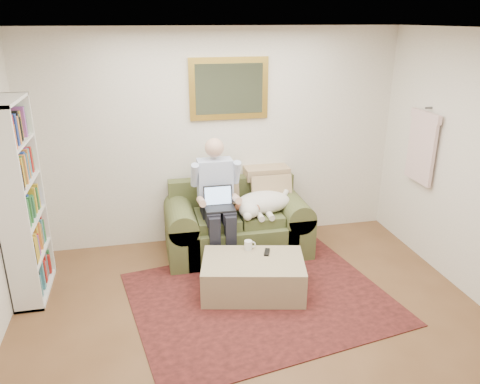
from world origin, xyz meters
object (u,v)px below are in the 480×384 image
object	(u,v)px
laptop	(219,202)
coffee_mug	(248,245)
bookshelf	(21,202)
ottoman	(253,276)
sofa	(237,229)
sleeping_dog	(264,202)
seated_man	(218,203)

from	to	relation	value
laptop	coffee_mug	distance (m)	0.62
bookshelf	ottoman	bearing A→B (deg)	-12.88
sofa	bookshelf	size ratio (longest dim) A/B	0.84
sleeping_dog	ottoman	xyz separation A→B (m)	(-0.34, -0.86, -0.46)
seated_man	bookshelf	distance (m)	2.03
sofa	sleeping_dog	distance (m)	0.47
bookshelf	sleeping_dog	bearing A→B (deg)	7.92
sofa	laptop	distance (m)	0.56
seated_man	ottoman	size ratio (longest dim) A/B	1.38
ottoman	coffee_mug	world-z (taller)	coffee_mug
sleeping_dog	ottoman	bearing A→B (deg)	-111.33
sofa	sleeping_dog	xyz separation A→B (m)	(0.30, -0.09, 0.35)
ottoman	bookshelf	size ratio (longest dim) A/B	0.51
seated_man	bookshelf	bearing A→B (deg)	-171.86
ottoman	coffee_mug	size ratio (longest dim) A/B	10.29
sofa	laptop	world-z (taller)	laptop
seated_man	ottoman	world-z (taller)	seated_man
sleeping_dog	seated_man	bearing A→B (deg)	-172.87
laptop	ottoman	distance (m)	0.94
sleeping_dog	ottoman	distance (m)	1.03
laptop	sofa	bearing A→B (deg)	41.02
sofa	coffee_mug	bearing A→B (deg)	-92.26
bookshelf	coffee_mug	bearing A→B (deg)	-6.86
seated_man	bookshelf	world-z (taller)	bookshelf
sleeping_dog	laptop	bearing A→B (deg)	-166.36
sofa	coffee_mug	xyz separation A→B (m)	(-0.03, -0.71, 0.13)
laptop	coffee_mug	world-z (taller)	laptop
sofa	seated_man	distance (m)	0.51
sofa	coffee_mug	world-z (taller)	sofa
sofa	laptop	xyz separation A→B (m)	(-0.25, -0.22, 0.45)
seated_man	sleeping_dog	distance (m)	0.56
sofa	ottoman	distance (m)	0.95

